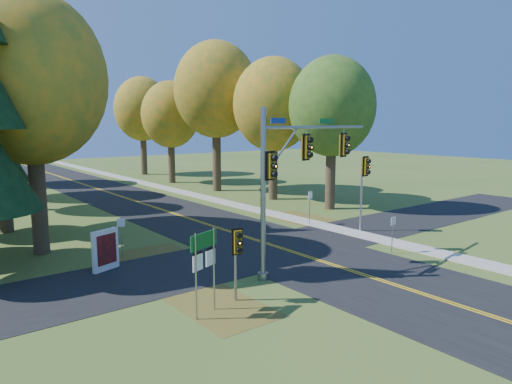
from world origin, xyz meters
TOP-DOWN VIEW (x-y plane):
  - ground at (0.00, 0.00)m, footprint 160.00×160.00m
  - road_main at (0.00, 0.00)m, footprint 8.00×160.00m
  - road_cross at (0.00, 2.00)m, footprint 60.00×6.00m
  - centerline_left at (-0.10, 0.00)m, footprint 0.10×160.00m
  - centerline_right at (0.10, 0.00)m, footprint 0.10×160.00m
  - sidewalk_east at (6.20, 0.00)m, footprint 1.60×160.00m
  - leaf_patch_w_near at (-6.50, 4.00)m, footprint 4.00×6.00m
  - leaf_patch_e at (6.80, 6.00)m, footprint 3.50×8.00m
  - leaf_patch_w_far at (-7.50, -3.00)m, footprint 3.00×5.00m
  - tree_w_a at (-11.13, 9.38)m, footprint 8.00×8.00m
  - tree_e_a at (11.57, 8.77)m, footprint 7.20×7.20m
  - tree_e_b at (10.97, 15.58)m, footprint 7.60×7.60m
  - tree_w_c at (-9.54, 24.47)m, footprint 6.80×6.80m
  - tree_e_c at (9.88, 23.69)m, footprint 8.80×8.80m
  - tree_e_d at (9.26, 32.87)m, footprint 7.00×7.00m
  - tree_e_e at (10.47, 43.58)m, footprint 7.80×7.80m
  - traffic_mast at (-2.07, -1.44)m, footprint 8.62×1.86m
  - east_signal_pole at (7.06, 1.58)m, footprint 0.59×0.68m
  - ped_signal_pole at (-6.71, -3.18)m, footprint 0.48×0.57m
  - route_sign_cluster at (-8.37, -3.40)m, footprint 1.44×0.57m
  - info_kiosk at (-9.45, 4.10)m, footprint 1.47×0.71m
  - reg_sign_e_north at (5.73, 5.28)m, footprint 0.47×0.13m
  - reg_sign_e_south at (4.20, -2.77)m, footprint 0.41×0.06m
  - reg_sign_w at (-7.94, 5.85)m, footprint 0.40×0.21m

SIDE VIEW (x-z plane):
  - ground at x=0.00m, z-range 0.00..0.00m
  - leaf_patch_w_near at x=-6.50m, z-range 0.00..0.01m
  - leaf_patch_e at x=6.80m, z-range 0.00..0.01m
  - leaf_patch_w_far at x=-7.50m, z-range 0.00..0.01m
  - road_cross at x=0.00m, z-range 0.00..0.02m
  - road_main at x=0.00m, z-range 0.00..0.02m
  - centerline_left at x=-0.10m, z-range 0.02..0.03m
  - centerline_right at x=0.10m, z-range 0.02..0.03m
  - sidewalk_east at x=6.20m, z-range 0.00..0.06m
  - info_kiosk at x=-9.45m, z-range 0.00..2.06m
  - reg_sign_e_south at x=4.20m, z-range 0.39..2.53m
  - reg_sign_w at x=-7.94m, z-range 0.41..2.62m
  - reg_sign_e_north at x=5.73m, z-range 0.46..2.96m
  - ped_signal_pole at x=-6.71m, z-range 0.75..3.83m
  - route_sign_cluster at x=-8.37m, z-range 0.67..3.93m
  - east_signal_pole at x=7.06m, z-range 1.31..6.38m
  - traffic_mast at x=-2.07m, z-range 1.13..9.02m
  - tree_w_c at x=-9.54m, z-range 1.99..13.90m
  - tree_e_d at x=9.26m, z-range 2.08..14.40m
  - tree_e_a at x=11.57m, z-range 2.16..14.90m
  - tree_e_b at x=10.97m, z-range 2.23..15.56m
  - tree_e_e at x=10.47m, z-range 2.32..16.06m
  - tree_w_a at x=-11.13m, z-range 2.41..16.56m
  - tree_e_c at x=9.88m, z-range 2.77..18.56m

